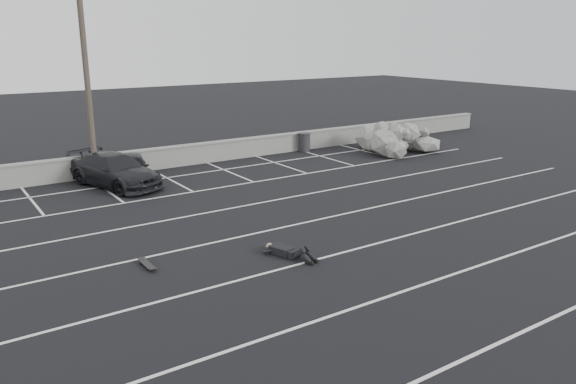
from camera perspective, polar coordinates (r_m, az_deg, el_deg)
ground at (r=16.39m, az=0.48°, el=-7.52°), size 120.00×120.00×0.00m
seawall at (r=28.40m, az=-15.68°, el=3.02°), size 50.00×0.45×1.06m
stall_lines at (r=19.91m, az=-6.90°, el=-3.38°), size 36.00×20.05×0.01m
car_left at (r=26.31m, az=-15.73°, el=2.32°), size 2.61×4.23×1.35m
car_right at (r=25.90m, az=-17.15°, el=2.12°), size 3.42×5.34×1.44m
utility_pole at (r=26.53m, az=-19.78°, el=11.12°), size 1.26×0.25×9.46m
trash_bin at (r=32.43m, az=1.70°, el=5.08°), size 0.80×0.80×1.07m
riprap_pile at (r=32.88m, az=10.17°, el=5.05°), size 5.14×4.41×1.45m
person at (r=17.15m, az=-0.61°, el=-5.59°), size 2.28×2.93×0.48m
skateboard at (r=16.78m, az=-14.11°, el=-7.16°), size 0.24×0.83×0.10m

